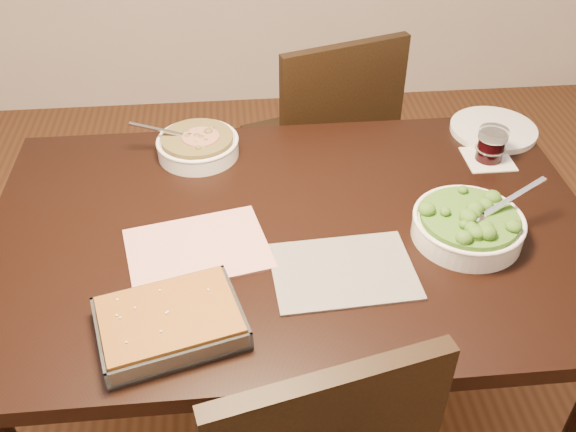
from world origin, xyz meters
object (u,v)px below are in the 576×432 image
Objects in this scene: dinner_plate at (493,130)px; broccoli_bowl at (468,225)px; stew_bowl at (198,145)px; chair_far at (326,140)px; baking_dish at (170,322)px; table at (293,257)px; wine_tumbler at (491,144)px.

broccoli_bowl is at bearing -116.52° from dinner_plate.
chair_far is at bearing 46.26° from stew_bowl.
broccoli_bowl reaches higher than baking_dish.
table is at bearing -55.66° from stew_bowl.
dinner_plate is at bearing 63.48° from broccoli_bowl.
table is at bearing 32.79° from baking_dish.
dinner_plate is at bearing 118.46° from chair_far.
dinner_plate is at bearing 2.62° from stew_bowl.
stew_bowl is 1.01× the size of dinner_plate.
wine_tumbler is 0.15m from dinner_plate.
baking_dish reaches higher than dinner_plate.
baking_dish is 0.96m from wine_tumbler.
stew_bowl is at bearing -177.38° from dinner_plate.
broccoli_bowl reaches higher than wine_tumbler.
wine_tumbler is (0.54, 0.23, 0.14)m from table.
table is 0.41m from baking_dish.
stew_bowl is 0.88× the size of broccoli_bowl.
baking_dish is 3.57× the size of wine_tumbler.
baking_dish is 1.17m from chair_far.
table is 4.51× the size of baking_dish.
table is 5.89× the size of dinner_plate.
broccoli_bowl is 0.68m from baking_dish.
table is 16.07× the size of wine_tumbler.
wine_tumbler is at bearing -7.21° from stew_bowl.
table is at bearing -157.25° from wine_tumbler.
wine_tumbler is 0.70m from chair_far.
chair_far reaches higher than dinner_plate.
dinner_plate is at bearing 21.95° from baking_dish.
dinner_plate is at bearing 30.95° from table.
baking_dish is (-0.04, -0.61, -0.01)m from stew_bowl.
table is 0.79m from chair_far.
chair_far is (0.45, 1.04, -0.27)m from baking_dish.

